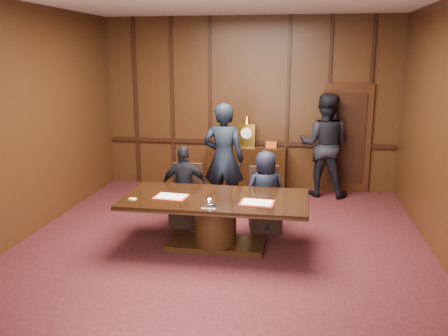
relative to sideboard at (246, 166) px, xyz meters
name	(u,v)px	position (x,y,z in m)	size (l,w,h in m)	color
room	(225,130)	(0.07, -3.12, 1.24)	(7.00, 7.04, 3.50)	black
sideboard	(246,166)	(0.00, 0.00, 0.00)	(1.60, 0.45, 1.54)	black
conference_table	(216,214)	(-0.08, -3.13, 0.02)	(2.62, 1.32, 0.76)	black
folder_left	(171,197)	(-0.70, -3.24, 0.28)	(0.49, 0.38, 0.02)	#B22510
folder_right	(257,203)	(0.54, -3.32, 0.28)	(0.48, 0.36, 0.02)	#B22510
inkstand	(209,203)	(-0.08, -3.58, 0.33)	(0.20, 0.14, 0.12)	white
notepad	(133,199)	(-1.20, -3.42, 0.28)	(0.10, 0.07, 0.01)	#EADF72
chair_left	(186,207)	(-0.73, -2.25, -0.19)	(0.50, 0.50, 0.99)	black
chair_right	(265,211)	(0.57, -2.25, -0.19)	(0.57, 0.57, 0.99)	black
signatory_left	(185,187)	(-0.73, -2.33, 0.18)	(0.78, 0.32, 1.33)	black
signatory_right	(265,191)	(0.57, -2.33, 0.16)	(0.63, 0.41, 1.29)	black
witness_left	(224,159)	(-0.21, -1.58, 0.49)	(0.71, 0.47, 1.95)	black
witness_right	(324,145)	(1.55, -0.16, 0.53)	(0.98, 0.77, 2.03)	black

